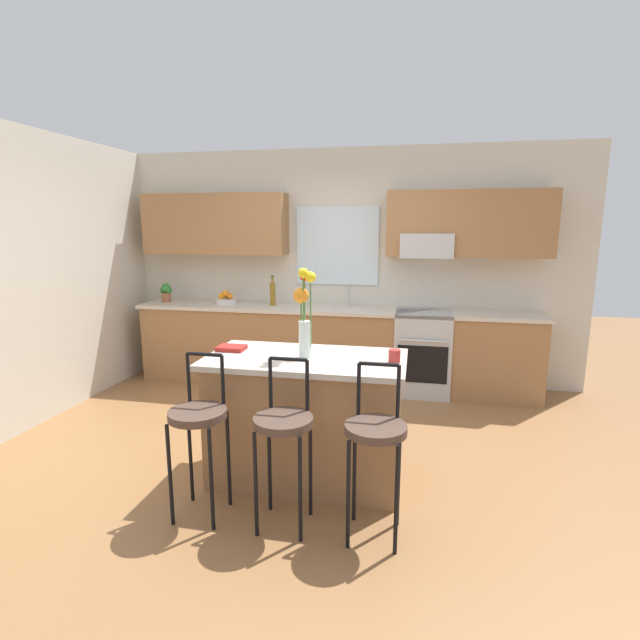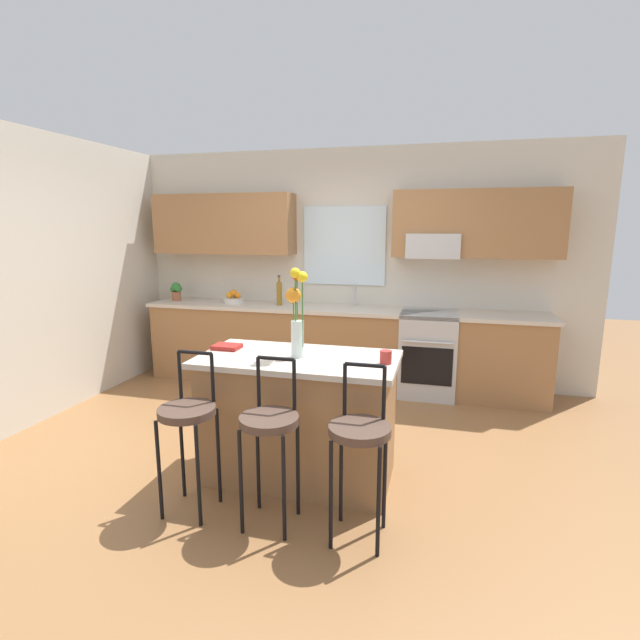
% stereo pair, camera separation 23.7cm
% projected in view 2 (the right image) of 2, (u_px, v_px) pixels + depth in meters
% --- Properties ---
extents(ground_plane, '(14.00, 14.00, 0.00)m').
position_uv_depth(ground_plane, '(293.00, 450.00, 3.95)').
color(ground_plane, olive).
extents(wall_left, '(0.12, 4.60, 2.70)m').
position_uv_depth(wall_left, '(50.00, 276.00, 4.61)').
color(wall_left, beige).
rests_on(wall_left, ground).
extents(back_wall_assembly, '(5.60, 0.50, 2.70)m').
position_uv_depth(back_wall_assembly, '(346.00, 254.00, 5.54)').
color(back_wall_assembly, beige).
rests_on(back_wall_assembly, ground).
extents(counter_run, '(4.56, 0.64, 0.92)m').
position_uv_depth(counter_run, '(338.00, 346.00, 5.47)').
color(counter_run, '#996B42').
rests_on(counter_run, ground).
extents(sink_faucet, '(0.02, 0.13, 0.23)m').
position_uv_depth(sink_faucet, '(355.00, 294.00, 5.45)').
color(sink_faucet, '#B7BABC').
rests_on(sink_faucet, counter_run).
extents(oven_range, '(0.60, 0.64, 0.92)m').
position_uv_depth(oven_range, '(428.00, 353.00, 5.20)').
color(oven_range, '#B7BABC').
rests_on(oven_range, ground).
extents(kitchen_island, '(1.41, 0.75, 0.92)m').
position_uv_depth(kitchen_island, '(299.00, 417.00, 3.45)').
color(kitchen_island, '#996B42').
rests_on(kitchen_island, ground).
extents(bar_stool_near, '(0.36, 0.36, 1.04)m').
position_uv_depth(bar_stool_near, '(188.00, 418.00, 3.00)').
color(bar_stool_near, black).
rests_on(bar_stool_near, ground).
extents(bar_stool_middle, '(0.36, 0.36, 1.04)m').
position_uv_depth(bar_stool_middle, '(270.00, 427.00, 2.86)').
color(bar_stool_middle, black).
rests_on(bar_stool_middle, ground).
extents(bar_stool_far, '(0.36, 0.36, 1.04)m').
position_uv_depth(bar_stool_far, '(360.00, 437.00, 2.72)').
color(bar_stool_far, black).
rests_on(bar_stool_far, ground).
extents(flower_vase, '(0.16, 0.13, 0.63)m').
position_uv_depth(flower_vase, '(297.00, 311.00, 3.29)').
color(flower_vase, silver).
rests_on(flower_vase, kitchen_island).
extents(mug_ceramic, '(0.08, 0.08, 0.09)m').
position_uv_depth(mug_ceramic, '(386.00, 357.00, 3.18)').
color(mug_ceramic, '#A52D28').
rests_on(mug_ceramic, kitchen_island).
extents(cookbook, '(0.20, 0.15, 0.03)m').
position_uv_depth(cookbook, '(227.00, 347.00, 3.57)').
color(cookbook, maroon).
rests_on(cookbook, kitchen_island).
extents(fruit_bowl_oranges, '(0.24, 0.24, 0.16)m').
position_uv_depth(fruit_bowl_oranges, '(234.00, 299.00, 5.70)').
color(fruit_bowl_oranges, silver).
rests_on(fruit_bowl_oranges, counter_run).
extents(bottle_olive_oil, '(0.06, 0.06, 0.35)m').
position_uv_depth(bottle_olive_oil, '(279.00, 293.00, 5.53)').
color(bottle_olive_oil, olive).
rests_on(bottle_olive_oil, counter_run).
extents(potted_plant_small, '(0.17, 0.11, 0.23)m').
position_uv_depth(potted_plant_small, '(176.00, 290.00, 5.87)').
color(potted_plant_small, '#9E5B3D').
rests_on(potted_plant_small, counter_run).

